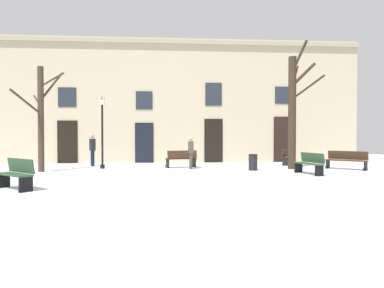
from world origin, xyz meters
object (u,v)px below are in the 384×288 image
(bench_far_corner, at_px, (287,157))
(bench_by_litter_bin, at_px, (347,160))
(tree_right_of_center, at_px, (293,108))
(bench_back_to_back_left, at_px, (310,163))
(tree_center, at_px, (41,116))
(litter_bin, at_px, (253,162))
(streetlamp, at_px, (102,124))
(bench_back_to_back_right, at_px, (181,159))
(person_crossing_plaza, at_px, (191,151))
(person_by_shop_door, at_px, (92,148))
(bench_near_center_tree, at_px, (16,174))

(bench_far_corner, bearing_deg, bench_by_litter_bin, -119.90)
(tree_right_of_center, bearing_deg, bench_back_to_back_left, -93.77)
(bench_back_to_back_left, xyz_separation_m, bench_far_corner, (0.73, 4.96, -0.02))
(tree_center, bearing_deg, bench_by_litter_bin, 0.04)
(litter_bin, relative_size, bench_by_litter_bin, 0.45)
(litter_bin, height_order, bench_back_to_back_left, bench_back_to_back_left)
(streetlamp, relative_size, bench_back_to_back_left, 2.09)
(bench_back_to_back_right, xyz_separation_m, bench_far_corner, (5.97, 1.33, -0.01))
(tree_center, relative_size, streetlamp, 1.33)
(tree_right_of_center, distance_m, person_crossing_plaza, 5.41)
(bench_back_to_back_left, height_order, bench_by_litter_bin, bench_back_to_back_left)
(streetlamp, bearing_deg, bench_back_to_back_right, 3.46)
(bench_back_to_back_right, distance_m, person_by_shop_door, 4.90)
(litter_bin, xyz_separation_m, bench_back_to_back_right, (-3.28, 1.73, 0.07))
(bench_back_to_back_left, distance_m, person_crossing_plaza, 5.61)
(person_crossing_plaza, relative_size, person_by_shop_door, 0.93)
(bench_far_corner, distance_m, person_crossing_plaza, 5.95)
(bench_back_to_back_left, bearing_deg, person_crossing_plaza, -131.87)
(tree_right_of_center, height_order, bench_far_corner, tree_right_of_center)
(tree_center, xyz_separation_m, person_crossing_plaza, (6.84, 0.87, -1.64))
(bench_back_to_back_left, bearing_deg, tree_right_of_center, 164.98)
(tree_right_of_center, distance_m, person_by_shop_door, 10.59)
(bench_near_center_tree, bearing_deg, bench_far_corner, 80.79)
(tree_center, bearing_deg, bench_far_corner, 13.55)
(bench_near_center_tree, distance_m, person_by_shop_door, 8.57)
(litter_bin, distance_m, person_by_shop_door, 8.56)
(litter_bin, xyz_separation_m, person_crossing_plaza, (-2.85, 0.95, 0.50))
(streetlamp, height_order, litter_bin, streetlamp)
(bench_far_corner, bearing_deg, litter_bin, 165.96)
(bench_by_litter_bin, bearing_deg, person_crossing_plaza, -140.12)
(bench_back_to_back_right, height_order, bench_by_litter_bin, bench_by_litter_bin)
(person_crossing_plaza, bearing_deg, bench_back_to_back_left, -123.84)
(bench_near_center_tree, relative_size, bench_back_to_back_left, 0.85)
(streetlamp, height_order, person_crossing_plaza, streetlamp)
(tree_right_of_center, distance_m, litter_bin, 3.39)
(bench_far_corner, xyz_separation_m, bench_by_litter_bin, (1.92, -2.97, 0.02))
(streetlamp, relative_size, litter_bin, 4.74)
(litter_bin, xyz_separation_m, person_by_shop_door, (-7.97, 3.05, 0.58))
(tree_right_of_center, distance_m, bench_far_corner, 3.58)
(tree_center, relative_size, bench_far_corner, 2.99)
(bench_by_litter_bin, xyz_separation_m, person_crossing_plaza, (-7.47, 0.86, 0.41))
(bench_near_center_tree, height_order, bench_by_litter_bin, bench_near_center_tree)
(bench_by_litter_bin, bearing_deg, bench_back_to_back_left, -96.65)
(streetlamp, distance_m, litter_bin, 7.58)
(person_crossing_plaza, distance_m, person_by_shop_door, 5.54)
(tree_right_of_center, relative_size, person_by_shop_door, 3.57)
(litter_bin, xyz_separation_m, bench_far_corner, (2.69, 3.07, 0.07))
(tree_center, relative_size, bench_back_to_back_left, 2.77)
(tree_right_of_center, relative_size, person_crossing_plaza, 3.85)
(tree_right_of_center, height_order, bench_by_litter_bin, tree_right_of_center)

